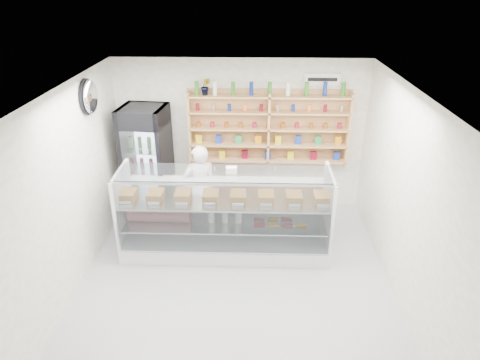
{
  "coord_description": "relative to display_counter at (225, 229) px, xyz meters",
  "views": [
    {
      "loc": [
        0.22,
        -4.9,
        4.08
      ],
      "look_at": [
        0.04,
        0.9,
        1.27
      ],
      "focal_mm": 32.0,
      "sensor_mm": 36.0,
      "label": 1
    }
  ],
  "objects": [
    {
      "name": "room",
      "position": [
        0.2,
        -0.92,
        1.02
      ],
      "size": [
        5.0,
        5.0,
        5.0
      ],
      "color": "#9B9BA0",
      "rests_on": "ground"
    },
    {
      "name": "display_counter",
      "position": [
        0.0,
        0.0,
        0.0
      ],
      "size": [
        3.25,
        0.97,
        1.41
      ],
      "color": "white",
      "rests_on": "floor"
    },
    {
      "name": "security_mirror",
      "position": [
        -1.97,
        0.28,
        2.07
      ],
      "size": [
        0.15,
        0.5,
        0.5
      ],
      "primitive_type": "ellipsoid",
      "color": "silver",
      "rests_on": "left_wall"
    },
    {
      "name": "potted_plant",
      "position": [
        -0.4,
        1.42,
        1.96
      ],
      "size": [
        0.18,
        0.15,
        0.3
      ],
      "primitive_type": "imported",
      "rotation": [
        0.0,
        0.0,
        0.13
      ],
      "color": "#1E6626",
      "rests_on": "wall_shelving"
    },
    {
      "name": "shop_worker",
      "position": [
        -0.47,
        0.69,
        0.39
      ],
      "size": [
        0.65,
        0.52,
        1.55
      ],
      "primitive_type": "imported",
      "rotation": [
        0.0,
        0.0,
        3.44
      ],
      "color": "silver",
      "rests_on": "floor"
    },
    {
      "name": "wall_shelving",
      "position": [
        0.7,
        1.42,
        1.21
      ],
      "size": [
        2.84,
        0.28,
        1.33
      ],
      "color": "tan",
      "rests_on": "back_wall"
    },
    {
      "name": "drinks_cooler",
      "position": [
        -1.43,
        1.03,
        0.67
      ],
      "size": [
        0.83,
        0.81,
        2.09
      ],
      "rotation": [
        0.0,
        0.0,
        -0.11
      ],
      "color": "black",
      "rests_on": "floor"
    },
    {
      "name": "wall_sign",
      "position": [
        1.6,
        1.55,
        2.07
      ],
      "size": [
        0.62,
        0.03,
        0.2
      ],
      "primitive_type": "cube",
      "color": "white",
      "rests_on": "back_wall"
    }
  ]
}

